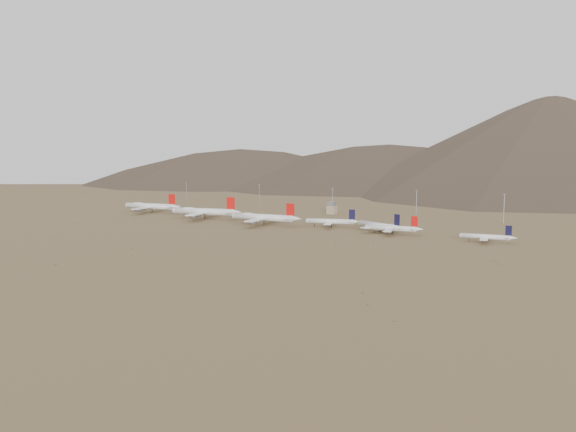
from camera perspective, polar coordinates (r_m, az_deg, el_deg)
The scene contains 16 objects.
ground at distance 463.31m, azimuth -5.59°, elevation -1.07°, with size 3000.00×3000.00×0.00m, color olive.
mountain_ridge at distance 1299.35m, azimuth 19.27°, elevation 10.35°, with size 4400.00×1000.00×300.00m.
widebody_west at distance 575.64m, azimuth -13.76°, elevation 0.99°, with size 64.04×50.06×19.19m.
widebody_centre at distance 514.05m, azimuth -8.52°, elevation 0.47°, with size 67.37×53.14×20.43m.
widebody_east at distance 469.44m, azimuth -2.50°, elevation -0.13°, with size 64.30×49.93×19.16m.
narrowbody_a at distance 457.60m, azimuth 4.49°, elevation -0.55°, with size 43.28×32.32×14.90m.
narrowbody_b at distance 435.66m, azimuth 9.35°, elevation -0.98°, with size 44.23×33.14×15.34m.
narrowbody_c at distance 425.73m, azimuth 10.61°, elevation -1.23°, with size 43.29×31.66×14.42m.
narrowbody_d at distance 405.96m, azimuth 19.57°, elevation -2.00°, with size 37.53×27.34×12.46m.
control_tower at distance 548.49m, azimuth 4.47°, elevation 0.75°, with size 8.00×8.00×12.00m.
mast_far_west at distance 647.84m, azimuth -10.27°, elevation 2.40°, with size 2.00×0.60×25.70m.
mast_west at distance 600.03m, azimuth -2.92°, elevation 2.14°, with size 2.00×0.60×25.70m.
mast_centre at distance 545.91m, azimuth 4.55°, elevation 1.65°, with size 2.00×0.60×25.70m.
mast_east at distance 533.21m, azimuth 12.92°, elevation 1.37°, with size 2.00×0.60×25.70m.
mast_far_east at distance 508.47m, azimuth 21.09°, elevation 0.82°, with size 2.00×0.60×25.70m.
desert_scrub at distance 416.14m, azimuth -12.21°, elevation -2.06°, with size 433.98×175.93×0.89m.
Camera 1 is at (275.45, -366.93, 64.39)m, focal length 35.00 mm.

